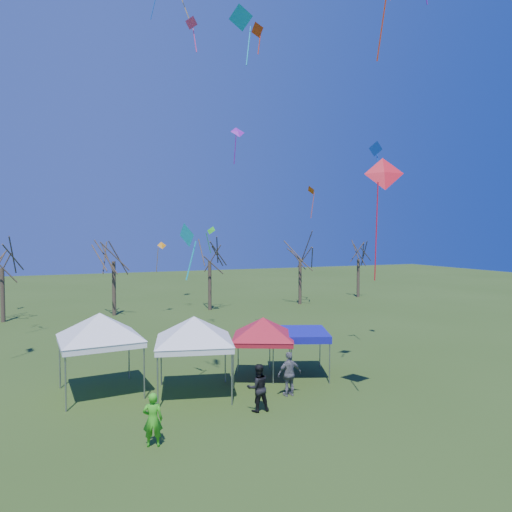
{
  "coord_description": "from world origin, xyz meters",
  "views": [
    {
      "loc": [
        -5.99,
        -16.02,
        6.86
      ],
      "look_at": [
        1.9,
        3.0,
        5.92
      ],
      "focal_mm": 32.0,
      "sensor_mm": 36.0,
      "label": 1
    }
  ],
  "objects_px": {
    "tree_1": "(1,249)",
    "tree_5": "(359,245)",
    "person_dark": "(258,388)",
    "tent_white_mid": "(194,322)",
    "tent_blue": "(298,334)",
    "tent_red": "(263,322)",
    "person_green": "(153,420)",
    "tree_3": "(210,244)",
    "person_grey": "(289,374)",
    "tree_2": "(113,242)",
    "tree_4": "(300,243)",
    "tent_white_west": "(100,318)"
  },
  "relations": [
    {
      "from": "tree_1",
      "to": "tree_4",
      "type": "relative_size",
      "value": 0.96
    },
    {
      "from": "tent_blue",
      "to": "person_dark",
      "type": "xyz_separation_m",
      "value": [
        -3.57,
        -3.44,
        -1.09
      ]
    },
    {
      "from": "tent_white_mid",
      "to": "tree_3",
      "type": "bearing_deg",
      "value": 71.56
    },
    {
      "from": "tree_1",
      "to": "tree_5",
      "type": "distance_m",
      "value": 34.52
    },
    {
      "from": "person_dark",
      "to": "tent_white_mid",
      "type": "bearing_deg",
      "value": -53.03
    },
    {
      "from": "tree_4",
      "to": "tent_white_west",
      "type": "xyz_separation_m",
      "value": [
        -20.11,
        -19.48,
        -2.78
      ]
    },
    {
      "from": "tree_4",
      "to": "person_dark",
      "type": "relative_size",
      "value": 4.25
    },
    {
      "from": "tent_white_mid",
      "to": "person_green",
      "type": "distance_m",
      "value": 5.37
    },
    {
      "from": "tree_3",
      "to": "person_grey",
      "type": "relative_size",
      "value": 4.19
    },
    {
      "from": "person_grey",
      "to": "person_dark",
      "type": "height_order",
      "value": "person_grey"
    },
    {
      "from": "tree_1",
      "to": "person_green",
      "type": "xyz_separation_m",
      "value": [
        7.24,
        -25.98,
        -4.91
      ]
    },
    {
      "from": "person_green",
      "to": "person_dark",
      "type": "bearing_deg",
      "value": -145.96
    },
    {
      "from": "tree_5",
      "to": "person_dark",
      "type": "xyz_separation_m",
      "value": [
        -22.94,
        -25.97,
        -4.8
      ]
    },
    {
      "from": "tree_2",
      "to": "tent_white_mid",
      "type": "bearing_deg",
      "value": -86.47
    },
    {
      "from": "tree_3",
      "to": "person_grey",
      "type": "distance_m",
      "value": 23.7
    },
    {
      "from": "tree_3",
      "to": "tent_red",
      "type": "bearing_deg",
      "value": -99.83
    },
    {
      "from": "tree_5",
      "to": "person_green",
      "type": "relative_size",
      "value": 4.23
    },
    {
      "from": "tent_white_mid",
      "to": "person_dark",
      "type": "xyz_separation_m",
      "value": [
        1.81,
        -2.74,
        -2.23
      ]
    },
    {
      "from": "tree_3",
      "to": "tent_blue",
      "type": "bearing_deg",
      "value": -94.7
    },
    {
      "from": "tree_3",
      "to": "tree_4",
      "type": "distance_m",
      "value": 9.32
    },
    {
      "from": "tent_white_mid",
      "to": "tree_1",
      "type": "bearing_deg",
      "value": 114.05
    },
    {
      "from": "tree_1",
      "to": "tent_blue",
      "type": "xyz_separation_m",
      "value": [
        15.11,
        -21.11,
        -3.77
      ]
    },
    {
      "from": "tent_red",
      "to": "person_green",
      "type": "distance_m",
      "value": 7.95
    },
    {
      "from": "tree_1",
      "to": "tree_3",
      "type": "distance_m",
      "value": 16.81
    },
    {
      "from": "tent_blue",
      "to": "person_grey",
      "type": "bearing_deg",
      "value": -125.02
    },
    {
      "from": "tree_5",
      "to": "tree_3",
      "type": "bearing_deg",
      "value": -173.48
    },
    {
      "from": "tree_1",
      "to": "tent_red",
      "type": "relative_size",
      "value": 2.05
    },
    {
      "from": "tree_1",
      "to": "tree_2",
      "type": "relative_size",
      "value": 0.92
    },
    {
      "from": "tent_white_mid",
      "to": "tent_blue",
      "type": "xyz_separation_m",
      "value": [
        5.38,
        0.7,
        -1.14
      ]
    },
    {
      "from": "tree_2",
      "to": "tent_white_mid",
      "type": "distance_m",
      "value": 21.8
    },
    {
      "from": "tree_1",
      "to": "tent_blue",
      "type": "distance_m",
      "value": 26.23
    },
    {
      "from": "tent_blue",
      "to": "person_green",
      "type": "xyz_separation_m",
      "value": [
        -7.87,
        -4.87,
        -1.14
      ]
    },
    {
      "from": "tent_white_west",
      "to": "person_green",
      "type": "distance_m",
      "value": 6.44
    },
    {
      "from": "tree_3",
      "to": "tree_5",
      "type": "relative_size",
      "value": 1.06
    },
    {
      "from": "tent_white_west",
      "to": "tent_blue",
      "type": "xyz_separation_m",
      "value": [
        9.1,
        -0.98,
        -1.26
      ]
    },
    {
      "from": "tree_5",
      "to": "person_green",
      "type": "bearing_deg",
      "value": -134.85
    },
    {
      "from": "tree_5",
      "to": "person_grey",
      "type": "bearing_deg",
      "value": -130.2
    },
    {
      "from": "tree_2",
      "to": "person_green",
      "type": "distance_m",
      "value": 26.3
    },
    {
      "from": "tree_3",
      "to": "tent_white_mid",
      "type": "distance_m",
      "value": 22.54
    },
    {
      "from": "person_green",
      "to": "tree_3",
      "type": "bearing_deg",
      "value": -94.98
    },
    {
      "from": "person_green",
      "to": "person_dark",
      "type": "distance_m",
      "value": 4.53
    },
    {
      "from": "tree_4",
      "to": "tent_blue",
      "type": "relative_size",
      "value": 2.19
    },
    {
      "from": "tree_1",
      "to": "tree_5",
      "type": "height_order",
      "value": "tree_1"
    },
    {
      "from": "tent_blue",
      "to": "tree_1",
      "type": "bearing_deg",
      "value": 125.61
    },
    {
      "from": "tree_1",
      "to": "person_dark",
      "type": "xyz_separation_m",
      "value": [
        11.54,
        -24.55,
        -4.86
      ]
    },
    {
      "from": "tree_2",
      "to": "tent_red",
      "type": "distance_m",
      "value": 21.69
    },
    {
      "from": "tree_2",
      "to": "tent_blue",
      "type": "relative_size",
      "value": 2.27
    },
    {
      "from": "person_grey",
      "to": "person_dark",
      "type": "xyz_separation_m",
      "value": [
        -1.9,
        -1.05,
        -0.02
      ]
    },
    {
      "from": "tent_red",
      "to": "tree_2",
      "type": "bearing_deg",
      "value": 103.08
    },
    {
      "from": "tent_red",
      "to": "tree_3",
      "type": "bearing_deg",
      "value": 80.17
    }
  ]
}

